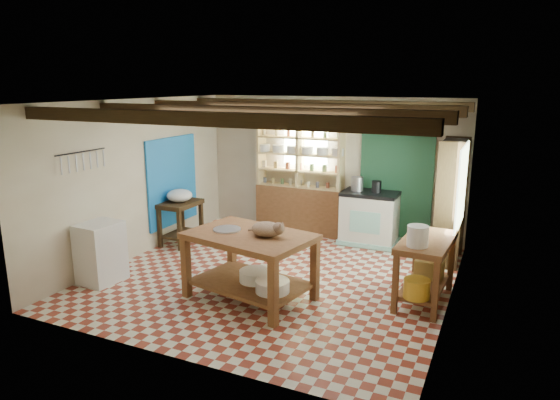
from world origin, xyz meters
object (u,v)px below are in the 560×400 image
at_px(work_table, 250,266).
at_px(right_counter, 425,270).
at_px(stove, 369,218).
at_px(prep_table, 181,223).
at_px(white_cabinet, 101,253).
at_px(cat, 267,229).

bearing_deg(work_table, right_counter, 33.49).
distance_m(stove, prep_table, 3.40).
height_order(stove, right_counter, stove).
bearing_deg(prep_table, white_cabinet, -90.49).
bearing_deg(stove, prep_table, -155.37).
relative_size(work_table, prep_table, 2.05).
distance_m(work_table, right_counter, 2.32).
height_order(work_table, prep_table, work_table).
bearing_deg(stove, white_cabinet, -132.89).
bearing_deg(prep_table, stove, 24.98).
bearing_deg(right_counter, stove, 125.09).
distance_m(stove, right_counter, 2.47).
bearing_deg(prep_table, work_table, -34.68).
distance_m(stove, cat, 3.08).
relative_size(stove, white_cabinet, 1.10).
height_order(right_counter, cat, cat).
xyz_separation_m(prep_table, right_counter, (4.38, -0.67, 0.04)).
height_order(work_table, right_counter, work_table).
height_order(work_table, white_cabinet, work_table).
height_order(white_cabinet, right_counter, white_cabinet).
xyz_separation_m(work_table, prep_table, (-2.23, 1.55, -0.06)).
bearing_deg(cat, work_table, -178.69).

